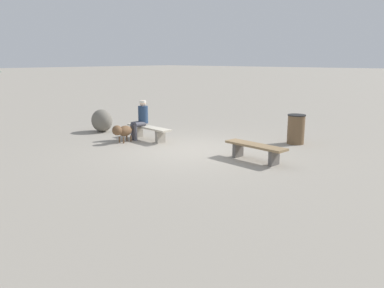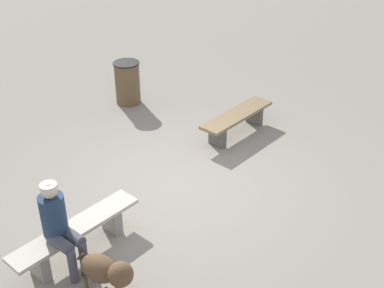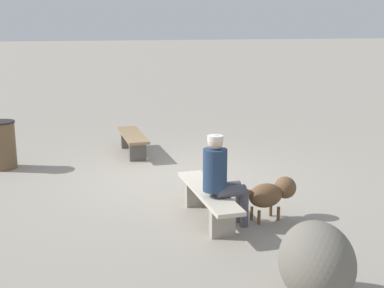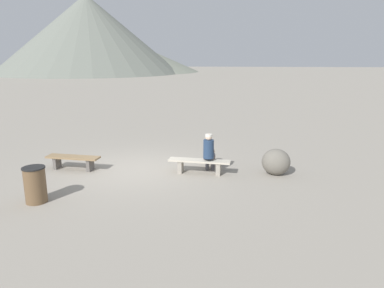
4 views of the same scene
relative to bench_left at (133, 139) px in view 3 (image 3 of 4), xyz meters
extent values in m
cube|color=gray|center=(1.98, 0.18, -0.35)|extent=(210.00, 210.00, 0.06)
cube|color=#605B56|center=(-0.57, 0.05, -0.13)|extent=(0.13, 0.34, 0.37)
cube|color=#605B56|center=(0.57, -0.05, -0.13)|extent=(0.13, 0.34, 0.37)
cube|color=#8C704C|center=(0.00, 0.00, 0.08)|extent=(1.73, 0.57, 0.06)
cube|color=gray|center=(3.40, 0.07, -0.13)|extent=(0.16, 0.32, 0.38)
cube|color=gray|center=(4.57, -0.04, -0.13)|extent=(0.16, 0.32, 0.38)
cube|color=beige|center=(3.98, 0.01, 0.09)|extent=(1.91, 0.54, 0.05)
cylinder|color=navy|center=(4.26, -0.01, 0.47)|extent=(0.31, 0.31, 0.56)
sphere|color=beige|center=(4.26, -0.01, 0.83)|extent=(0.20, 0.20, 0.20)
cylinder|color=silver|center=(4.26, -0.01, 0.89)|extent=(0.21, 0.21, 0.07)
cylinder|color=#4C4C56|center=(4.36, 0.17, 0.19)|extent=(0.18, 0.40, 0.15)
cylinder|color=#4C4C56|center=(4.38, 0.36, -0.06)|extent=(0.11, 0.11, 0.51)
cylinder|color=#4C4C56|center=(4.19, 0.19, 0.19)|extent=(0.18, 0.40, 0.15)
cylinder|color=#4C4C56|center=(4.20, 0.38, -0.06)|extent=(0.11, 0.11, 0.51)
ellipsoid|color=brown|center=(4.28, 0.73, 0.04)|extent=(0.37, 0.53, 0.33)
sphere|color=brown|center=(4.25, 1.06, 0.10)|extent=(0.31, 0.31, 0.31)
cylinder|color=brown|center=(4.18, 0.88, -0.22)|extent=(0.04, 0.04, 0.19)
cylinder|color=brown|center=(4.36, 0.90, -0.22)|extent=(0.04, 0.04, 0.19)
cylinder|color=brown|center=(4.21, 0.57, -0.22)|extent=(0.04, 0.04, 0.19)
cylinder|color=brown|center=(4.38, 0.58, -0.22)|extent=(0.04, 0.04, 0.19)
cylinder|color=brown|center=(4.31, 0.45, 0.09)|extent=(0.04, 0.12, 0.15)
cylinder|color=brown|center=(0.19, -2.57, 0.12)|extent=(0.51, 0.51, 0.87)
ellipsoid|color=#6B665B|center=(6.29, 0.15, 0.08)|extent=(0.94, 0.82, 0.80)
camera|label=1|loc=(-5.10, 8.21, 2.23)|focal=36.17mm
camera|label=2|loc=(7.16, 4.21, 4.32)|focal=46.94mm
camera|label=3|loc=(9.91, -2.54, 2.25)|focal=46.63mm
camera|label=4|loc=(4.82, -10.28, 3.19)|focal=33.25mm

